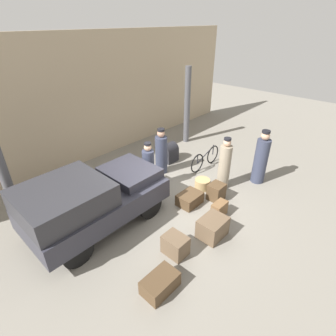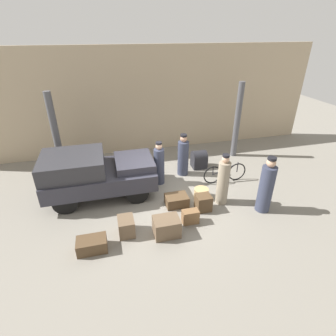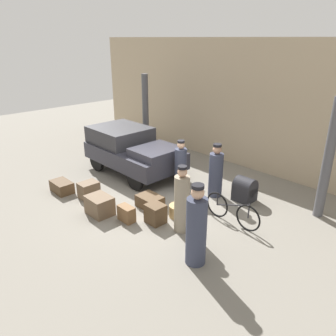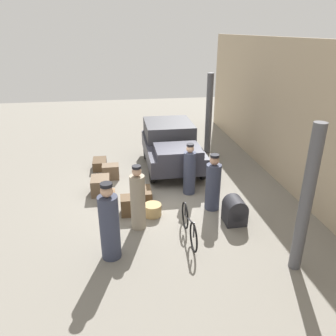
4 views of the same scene
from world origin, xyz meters
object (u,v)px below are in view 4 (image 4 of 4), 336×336
bicycle (189,225)px  trunk_large_brown (101,185)px  porter_carrying_trunk (138,200)px  trunk_barrel_dark (235,211)px  conductor_in_dark_uniform (213,185)px  porter_standing_middle (190,171)px  wicker_basket (153,210)px  suitcase_small_leather (142,195)px  trunk_wicker_pale (100,164)px  suitcase_black_upright (111,172)px  suitcase_tan_flat (128,205)px  truck (171,144)px  trunk_umber_medium (111,198)px  porter_lifting_near_truck (109,225)px

bicycle → trunk_large_brown: (-2.75, -2.20, -0.10)m
porter_carrying_trunk → trunk_barrel_dark: size_ratio=2.39×
conductor_in_dark_uniform → porter_standing_middle: bearing=-156.7°
trunk_large_brown → wicker_basket: bearing=42.9°
suitcase_small_leather → porter_standing_middle: bearing=99.1°
porter_carrying_trunk → trunk_wicker_pale: (-4.08, -1.13, -0.61)m
suitcase_black_upright → suitcase_tan_flat: suitcase_tan_flat is taller
truck → conductor_in_dark_uniform: conductor_in_dark_uniform is taller
suitcase_black_upright → trunk_large_brown: 1.11m
conductor_in_dark_uniform → suitcase_small_leather: (-0.79, -1.92, -0.57)m
bicycle → trunk_umber_medium: bearing=-136.0°
wicker_basket → porter_carrying_trunk: porter_carrying_trunk is taller
conductor_in_dark_uniform → suitcase_small_leather: size_ratio=2.31×
suitcase_black_upright → suitcase_small_leather: suitcase_black_upright is taller
suitcase_tan_flat → suitcase_small_leather: 0.86m
conductor_in_dark_uniform → trunk_large_brown: size_ratio=2.31×
bicycle → trunk_wicker_pale: (-4.74, -2.31, -0.18)m
porter_lifting_near_truck → bicycle: bearing=102.8°
trunk_wicker_pale → suitcase_small_leather: (2.63, 1.34, -0.00)m
truck → trunk_umber_medium: size_ratio=7.44×
trunk_wicker_pale → suitcase_black_upright: bearing=23.8°
trunk_wicker_pale → suitcase_tan_flat: size_ratio=1.47×
conductor_in_dark_uniform → porter_lifting_near_truck: bearing=-58.3°
trunk_umber_medium → trunk_barrel_dark: (1.45, 3.23, 0.14)m
wicker_basket → suitcase_black_upright: 2.86m
porter_carrying_trunk → suitcase_black_upright: 3.28m
suitcase_small_leather → porter_carrying_trunk: bearing=-8.2°
porter_standing_middle → wicker_basket: bearing=-47.7°
wicker_basket → suitcase_black_upright: bearing=-156.5°
conductor_in_dark_uniform → trunk_barrel_dark: (0.80, 0.38, -0.39)m
truck → trunk_large_brown: truck is taller
trunk_barrel_dark → porter_lifting_near_truck: bearing=-73.6°
trunk_barrel_dark → suitcase_tan_flat: 2.87m
wicker_basket → trunk_barrel_dark: trunk_barrel_dark is taller
trunk_large_brown → porter_standing_middle: bearing=81.5°
porter_carrying_trunk → trunk_large_brown: (-2.09, -1.03, -0.53)m
porter_carrying_trunk → trunk_umber_medium: bearing=-151.0°
wicker_basket → suitcase_tan_flat: suitcase_tan_flat is taller
wicker_basket → trunk_large_brown: 2.13m
truck → trunk_barrel_dark: 4.21m
porter_carrying_trunk → trunk_barrel_dark: 2.55m
porter_lifting_near_truck → trunk_large_brown: size_ratio=2.58×
wicker_basket → trunk_umber_medium: size_ratio=1.02×
porter_standing_middle → trunk_large_brown: 2.78m
trunk_umber_medium → conductor_in_dark_uniform: bearing=77.2°
porter_lifting_near_truck → trunk_barrel_dark: 3.36m
suitcase_tan_flat → truck: bearing=151.8°
porter_carrying_trunk → trunk_wicker_pale: size_ratio=2.28×
conductor_in_dark_uniform → suitcase_tan_flat: bearing=-91.4°
suitcase_black_upright → wicker_basket: bearing=23.5°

